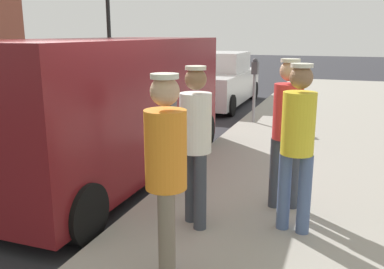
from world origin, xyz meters
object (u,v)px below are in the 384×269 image
(pedestrian_in_red, at_px, (287,124))
(parked_van, at_px, (105,105))
(pedestrian_in_orange, at_px, (166,168))
(parking_meter_near, at_px, (169,122))
(parking_meter_far, at_px, (255,79))
(pedestrian_in_white, at_px, (196,136))
(traffic_light_corner, at_px, (89,0))
(parked_sedan_ahead, at_px, (217,81))
(pedestrian_in_yellow, at_px, (298,138))

(pedestrian_in_red, distance_m, parked_van, 2.96)
(pedestrian_in_orange, bearing_deg, parking_meter_near, 112.16)
(parking_meter_far, distance_m, pedestrian_in_white, 5.72)
(pedestrian_in_red, xyz_separation_m, pedestrian_in_orange, (-0.71, -1.96, -0.01))
(parking_meter_near, relative_size, traffic_light_corner, 0.29)
(pedestrian_in_white, bearing_deg, parking_meter_far, 95.27)
(parked_van, relative_size, traffic_light_corner, 1.00)
(parked_sedan_ahead, bearing_deg, parking_meter_far, -58.67)
(pedestrian_in_orange, xyz_separation_m, pedestrian_in_yellow, (0.89, 1.35, 0.01))
(parked_sedan_ahead, bearing_deg, pedestrian_in_red, -67.95)
(pedestrian_in_white, distance_m, parked_sedan_ahead, 8.94)
(pedestrian_in_orange, relative_size, pedestrian_in_white, 1.02)
(pedestrian_in_red, distance_m, parked_sedan_ahead, 8.43)
(pedestrian_in_yellow, relative_size, traffic_light_corner, 0.35)
(pedestrian_in_yellow, distance_m, traffic_light_corner, 14.65)
(parking_meter_far, relative_size, pedestrian_in_red, 0.84)
(parking_meter_far, height_order, pedestrian_in_yellow, pedestrian_in_yellow)
(pedestrian_in_white, bearing_deg, traffic_light_corner, 127.28)
(pedestrian_in_white, relative_size, pedestrian_in_yellow, 0.98)
(pedestrian_in_red, xyz_separation_m, traffic_light_corner, (-9.32, 10.31, 2.32))
(pedestrian_in_orange, bearing_deg, traffic_light_corner, 125.09)
(parking_meter_near, distance_m, pedestrian_in_red, 1.41)
(pedestrian_in_orange, bearing_deg, parked_van, 129.49)
(pedestrian_in_red, height_order, pedestrian_in_yellow, pedestrian_in_red)
(parking_meter_far, relative_size, pedestrian_in_white, 0.86)
(pedestrian_in_white, bearing_deg, pedestrian_in_yellow, 12.09)
(parking_meter_near, relative_size, pedestrian_in_white, 0.86)
(parking_meter_far, relative_size, parked_van, 0.29)
(traffic_light_corner, bearing_deg, pedestrian_in_white, -52.72)
(pedestrian_in_red, xyz_separation_m, parked_van, (-2.88, 0.68, -0.04))
(pedestrian_in_orange, relative_size, parked_van, 0.34)
(pedestrian_in_red, bearing_deg, pedestrian_in_yellow, -72.99)
(pedestrian_in_red, relative_size, pedestrian_in_white, 1.02)
(pedestrian_in_orange, distance_m, traffic_light_corner, 15.17)
(parking_meter_near, distance_m, parking_meter_far, 5.19)
(parked_sedan_ahead, bearing_deg, traffic_light_corner, 157.92)
(pedestrian_in_red, height_order, traffic_light_corner, traffic_light_corner)
(traffic_light_corner, bearing_deg, parking_meter_far, -34.35)
(parking_meter_near, distance_m, pedestrian_in_orange, 1.78)
(traffic_light_corner, bearing_deg, pedestrian_in_red, -47.86)
(parking_meter_far, distance_m, traffic_light_corner, 9.90)
(parked_van, bearing_deg, pedestrian_in_white, -36.55)
(parked_sedan_ahead, relative_size, traffic_light_corner, 0.85)
(pedestrian_in_orange, height_order, pedestrian_in_white, pedestrian_in_orange)
(pedestrian_in_white, xyz_separation_m, parked_sedan_ahead, (-2.31, 8.63, -0.42))
(parking_meter_near, relative_size, parked_van, 0.29)
(traffic_light_corner, bearing_deg, parking_meter_near, -53.19)
(parked_sedan_ahead, height_order, traffic_light_corner, traffic_light_corner)
(pedestrian_in_yellow, xyz_separation_m, parked_van, (-3.06, 1.28, -0.03))
(parking_meter_near, bearing_deg, parking_meter_far, 90.00)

